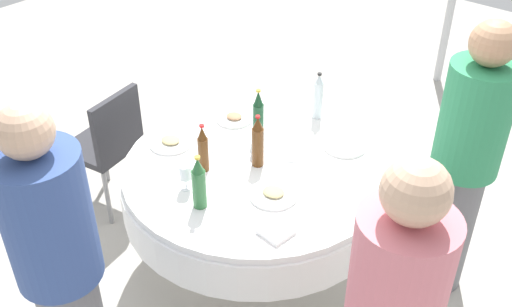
% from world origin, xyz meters
% --- Properties ---
extents(ground_plane, '(10.00, 10.00, 0.00)m').
position_xyz_m(ground_plane, '(0.00, 0.00, 0.00)').
color(ground_plane, '#B7B2A8').
extents(dining_table, '(1.47, 1.47, 0.74)m').
position_xyz_m(dining_table, '(0.00, 0.00, 0.59)').
color(dining_table, white).
rests_on(dining_table, ground_plane).
extents(bottle_green_outer, '(0.07, 0.07, 0.30)m').
position_xyz_m(bottle_green_outer, '(0.02, -0.44, 0.88)').
color(bottle_green_outer, '#2D6B38').
rests_on(bottle_green_outer, dining_table).
extents(bottle_dark_green_mid, '(0.06, 0.06, 0.32)m').
position_xyz_m(bottle_dark_green_mid, '(-0.16, 0.21, 0.89)').
color(bottle_dark_green_mid, '#194728').
rests_on(bottle_dark_green_mid, dining_table).
extents(bottle_brown_west, '(0.06, 0.06, 0.31)m').
position_xyz_m(bottle_brown_west, '(0.01, 0.01, 0.88)').
color(bottle_brown_west, '#593314').
rests_on(bottle_brown_west, dining_table).
extents(bottle_clear_right, '(0.06, 0.06, 0.30)m').
position_xyz_m(bottle_clear_right, '(-0.04, 0.61, 0.88)').
color(bottle_clear_right, silver).
rests_on(bottle_clear_right, dining_table).
extents(bottle_brown_east, '(0.06, 0.06, 0.28)m').
position_xyz_m(bottle_brown_east, '(-0.18, -0.21, 0.87)').
color(bottle_brown_east, '#593314').
rests_on(bottle_brown_east, dining_table).
extents(wine_glass_right, '(0.07, 0.07, 0.13)m').
position_xyz_m(wine_glass_right, '(-0.07, 0.10, 0.83)').
color(wine_glass_right, white).
rests_on(wine_glass_right, dining_table).
extents(wine_glass_east, '(0.06, 0.06, 0.14)m').
position_xyz_m(wine_glass_east, '(-0.14, -0.39, 0.83)').
color(wine_glass_east, white).
rests_on(wine_glass_east, dining_table).
extents(plate_rear, '(0.24, 0.24, 0.02)m').
position_xyz_m(plate_rear, '(0.27, 0.45, 0.75)').
color(plate_rear, white).
rests_on(plate_rear, dining_table).
extents(plate_south, '(0.21, 0.21, 0.04)m').
position_xyz_m(plate_south, '(-0.40, 0.26, 0.75)').
color(plate_south, white).
rests_on(plate_south, dining_table).
extents(plate_near, '(0.25, 0.25, 0.04)m').
position_xyz_m(plate_near, '(0.24, -0.15, 0.75)').
color(plate_near, white).
rests_on(plate_near, dining_table).
extents(plate_left, '(0.24, 0.24, 0.04)m').
position_xyz_m(plate_left, '(-0.50, -0.16, 0.75)').
color(plate_left, white).
rests_on(plate_left, dining_table).
extents(knife_mid, '(0.11, 0.16, 0.00)m').
position_xyz_m(knife_mid, '(-0.30, -0.00, 0.74)').
color(knife_mid, silver).
rests_on(knife_mid, dining_table).
extents(knife_west, '(0.15, 0.13, 0.00)m').
position_xyz_m(knife_west, '(0.16, 0.17, 0.74)').
color(knife_west, silver).
rests_on(knife_west, dining_table).
extents(folded_napkin, '(0.15, 0.15, 0.02)m').
position_xyz_m(folded_napkin, '(0.43, -0.35, 0.75)').
color(folded_napkin, white).
rests_on(folded_napkin, dining_table).
extents(person_outer, '(0.34, 0.34, 1.61)m').
position_xyz_m(person_outer, '(0.89, 0.60, 0.85)').
color(person_outer, slate).
rests_on(person_outer, ground_plane).
extents(person_west, '(0.34, 0.34, 1.65)m').
position_xyz_m(person_west, '(0.01, -1.21, 0.86)').
color(person_west, slate).
rests_on(person_west, ground_plane).
extents(chair_far, '(0.46, 0.46, 0.87)m').
position_xyz_m(chair_far, '(-1.08, -0.19, 0.52)').
color(chair_far, '#2D2D33').
rests_on(chair_far, ground_plane).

